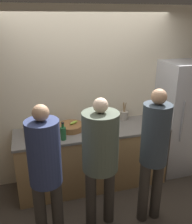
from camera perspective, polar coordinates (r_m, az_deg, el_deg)
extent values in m
plane|color=#4C4238|center=(3.80, 0.67, -18.94)|extent=(14.00, 14.00, 0.00)
cube|color=beige|center=(3.78, -2.33, 3.45)|extent=(5.20, 0.06, 2.60)
cube|color=tan|center=(3.84, -0.95, -10.35)|extent=(2.18, 0.67, 0.88)
cube|color=slate|center=(3.63, -0.99, -4.17)|extent=(2.21, 0.70, 0.03)
cube|color=#B7B7BC|center=(4.25, 19.22, -1.34)|extent=(0.77, 0.60, 1.82)
cylinder|color=#99999E|center=(3.85, 19.16, -2.18)|extent=(0.02, 0.02, 0.64)
cylinder|color=#38332D|center=(3.05, -12.58, -21.60)|extent=(0.13, 0.13, 0.80)
cylinder|color=#38332D|center=(3.05, -8.80, -21.18)|extent=(0.13, 0.13, 0.80)
cylinder|color=navy|center=(2.61, -11.80, -9.10)|extent=(0.34, 0.34, 0.70)
sphere|color=tan|center=(2.42, -12.55, -0.19)|extent=(0.17, 0.17, 0.17)
cylinder|color=#38332D|center=(3.18, -1.16, -19.02)|extent=(0.13, 0.13, 0.79)
cylinder|color=#38332D|center=(3.23, 2.94, -18.29)|extent=(0.13, 0.13, 0.79)
cylinder|color=#515B4C|center=(2.79, 1.00, -6.83)|extent=(0.41, 0.41, 0.69)
sphere|color=beige|center=(2.61, 1.06, 1.52)|extent=(0.17, 0.17, 0.17)
cylinder|color=#38332D|center=(3.29, 10.84, -17.49)|extent=(0.13, 0.13, 0.83)
cylinder|color=#38332D|center=(3.36, 13.66, -16.79)|extent=(0.13, 0.13, 0.83)
cylinder|color=#333D47|center=(2.91, 13.44, -5.01)|extent=(0.32, 0.32, 0.72)
sphere|color=tan|center=(2.75, 14.22, 3.43)|extent=(0.17, 0.17, 0.17)
cylinder|color=brown|center=(3.60, -5.80, -3.42)|extent=(0.37, 0.37, 0.09)
ellipsoid|color=#99BC38|center=(3.58, -5.12, -2.43)|extent=(0.15, 0.12, 0.04)
cylinder|color=#ADA393|center=(3.95, 6.44, -0.79)|extent=(0.12, 0.12, 0.13)
cylinder|color=#99754C|center=(3.91, 6.32, 0.58)|extent=(0.01, 0.05, 0.23)
cylinder|color=#99754C|center=(3.93, 6.62, 0.65)|extent=(0.03, 0.04, 0.23)
cylinder|color=#99754C|center=(3.91, 6.57, 0.54)|extent=(0.05, 0.01, 0.23)
cylinder|color=#236033|center=(3.31, -7.51, -4.90)|extent=(0.08, 0.08, 0.17)
cylinder|color=#236033|center=(3.27, -7.61, -3.09)|extent=(0.03, 0.03, 0.05)
cylinder|color=black|center=(3.25, -7.64, -2.49)|extent=(0.04, 0.04, 0.02)
cylinder|color=silver|center=(3.65, -15.51, -3.61)|extent=(0.08, 0.08, 0.10)
cylinder|color=silver|center=(3.63, -15.61, -2.64)|extent=(0.04, 0.04, 0.03)
cylinder|color=black|center=(3.62, -15.64, -2.33)|extent=(0.04, 0.04, 0.01)
cylinder|color=red|center=(3.83, 13.22, -2.14)|extent=(0.05, 0.05, 0.11)
cylinder|color=red|center=(3.81, 13.31, -1.15)|extent=(0.02, 0.02, 0.03)
cylinder|color=black|center=(3.80, 13.34, -0.82)|extent=(0.03, 0.03, 0.01)
cylinder|color=gold|center=(3.52, -15.59, -4.64)|extent=(0.07, 0.07, 0.10)
cylinder|color=#A33D33|center=(3.41, -14.57, -5.51)|extent=(0.09, 0.09, 0.08)
cylinder|color=#9E6042|center=(3.73, 1.22, -2.32)|extent=(0.11, 0.11, 0.09)
sphere|color=#2D6B33|center=(3.69, 1.24, -0.78)|extent=(0.14, 0.14, 0.14)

